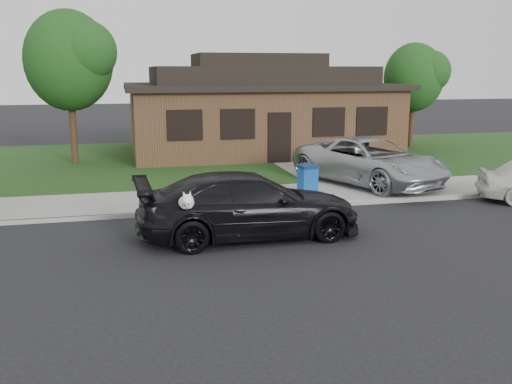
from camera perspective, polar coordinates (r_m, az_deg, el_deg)
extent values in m
plane|color=black|center=(13.13, -1.67, -5.75)|extent=(120.00, 120.00, 0.00)
cube|color=gray|center=(17.87, -4.90, -0.76)|extent=(60.00, 3.00, 0.12)
cube|color=gray|center=(16.43, -4.13, -1.89)|extent=(60.00, 0.12, 0.12)
cube|color=#193814|center=(25.68, -7.53, 3.13)|extent=(60.00, 13.00, 0.13)
cube|color=gray|center=(24.14, 7.55, 2.58)|extent=(4.50, 13.00, 0.14)
imported|color=black|center=(13.88, -0.71, -1.36)|extent=(5.55, 2.41, 1.59)
ellipsoid|color=white|center=(12.61, -6.98, -1.05)|extent=(0.34, 0.40, 0.30)
sphere|color=white|center=(12.37, -6.87, -0.83)|extent=(0.26, 0.26, 0.26)
cube|color=white|center=(12.26, -6.80, -1.16)|extent=(0.09, 0.12, 0.08)
sphere|color=black|center=(12.20, -6.77, -1.23)|extent=(0.04, 0.04, 0.04)
cone|color=white|center=(12.38, -7.22, -0.19)|extent=(0.11, 0.11, 0.14)
cone|color=white|center=(12.39, -6.61, -0.16)|extent=(0.11, 0.11, 0.14)
imported|color=#A5A8AD|center=(20.12, 11.29, 3.05)|extent=(4.66, 6.33, 1.60)
cube|color=#0E439B|center=(18.38, 5.18, 1.13)|extent=(0.58, 0.58, 0.84)
cube|color=#06214E|center=(18.29, 5.21, 2.56)|extent=(0.64, 0.64, 0.09)
cylinder|color=black|center=(18.15, 4.86, -0.15)|extent=(0.07, 0.14, 0.13)
cylinder|color=black|center=(18.27, 5.97, -0.09)|extent=(0.07, 0.14, 0.13)
cube|color=#422B1C|center=(28.11, 0.15, 7.22)|extent=(12.00, 8.00, 3.00)
cube|color=black|center=(28.02, 0.16, 10.54)|extent=(12.60, 8.60, 0.25)
cube|color=black|center=(28.01, 0.16, 11.61)|extent=(10.00, 6.50, 0.80)
cube|color=black|center=(28.02, 0.16, 13.04)|extent=(6.00, 3.50, 0.60)
cube|color=black|center=(24.27, 2.37, 5.49)|extent=(1.00, 0.06, 2.10)
cube|color=black|center=(23.46, -7.14, 6.65)|extent=(1.30, 0.05, 1.10)
cube|color=black|center=(23.80, -1.83, 6.81)|extent=(1.30, 0.05, 1.10)
cube|color=black|center=(24.89, 7.30, 6.95)|extent=(1.30, 0.05, 1.10)
cube|color=black|center=(25.66, 11.52, 6.96)|extent=(1.30, 0.05, 1.10)
cylinder|color=#332114|center=(25.47, -17.78, 5.55)|extent=(0.28, 0.28, 2.48)
ellipsoid|color=#143811|center=(25.33, -18.23, 12.38)|extent=(3.60, 3.60, 4.14)
sphere|color=#26591E|center=(24.75, -16.69, 13.33)|extent=(2.52, 2.52, 2.52)
cylinder|color=#332114|center=(30.56, 15.22, 6.28)|extent=(0.28, 0.28, 2.03)
ellipsoid|color=#143811|center=(30.43, 15.49, 10.99)|extent=(3.00, 3.00, 3.45)
sphere|color=#26591E|center=(30.32, 16.95, 11.47)|extent=(2.10, 2.10, 2.10)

